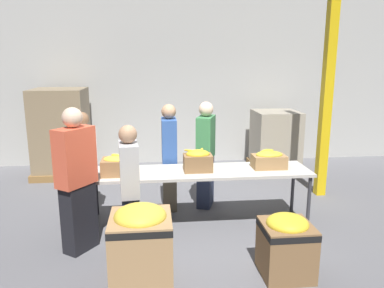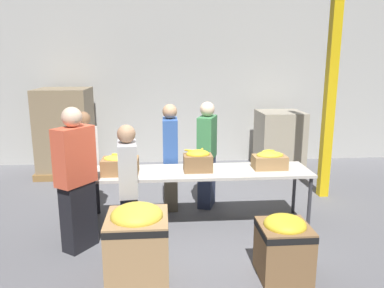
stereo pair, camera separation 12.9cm
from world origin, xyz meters
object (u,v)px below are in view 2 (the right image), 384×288
volunteer_3 (76,181)px  pallet_stack_0 (279,141)px  banana_box_0 (120,164)px  support_pillar (331,78)px  banana_box_1 (198,160)px  volunteer_4 (207,155)px  donation_bin_0 (138,242)px  volunteer_1 (129,191)px  volunteer_2 (86,163)px  pallet_stack_1 (66,132)px  volunteer_0 (170,158)px  banana_box_2 (270,160)px  donation_bin_1 (284,245)px  sorting_table (195,174)px

volunteer_3 → pallet_stack_0: volunteer_3 is taller
banana_box_0 → support_pillar: support_pillar is taller
banana_box_1 → pallet_stack_0: size_ratio=0.31×
volunteer_4 → donation_bin_0: volunteer_4 is taller
volunteer_1 → pallet_stack_0: volunteer_1 is taller
volunteer_2 → pallet_stack_1: size_ratio=0.90×
volunteer_4 → volunteer_0: bearing=-65.5°
banana_box_2 → volunteer_2: size_ratio=0.30×
banana_box_2 → volunteer_3: bearing=-167.2°
volunteer_4 → pallet_stack_0: 2.63m
volunteer_4 → donation_bin_0: 2.30m
support_pillar → volunteer_0: bearing=-172.3°
donation_bin_0 → donation_bin_1: bearing=0.0°
banana_box_0 → banana_box_1: (1.05, 0.04, 0.02)m
banana_box_2 → donation_bin_1: (-0.21, -1.38, -0.56)m
donation_bin_0 → banana_box_1: bearing=60.9°
volunteer_3 → volunteer_4: bearing=-18.3°
donation_bin_0 → volunteer_4: bearing=65.1°
support_pillar → pallet_stack_1: support_pillar is taller
donation_bin_0 → pallet_stack_0: pallet_stack_0 is taller
volunteer_4 → donation_bin_1: (0.59, -2.06, -0.47)m
volunteer_1 → support_pillar: support_pillar is taller
volunteer_2 → donation_bin_0: bearing=-13.9°
donation_bin_0 → donation_bin_1: size_ratio=1.25×
volunteer_3 → donation_bin_0: (0.77, -0.80, -0.42)m
banana_box_2 → volunteer_0: volunteer_0 is taller
banana_box_1 → volunteer_3: volunteer_3 is taller
sorting_table → banana_box_2: (1.05, 0.02, 0.18)m
sorting_table → support_pillar: bearing=23.5°
banana_box_0 → volunteer_3: volunteer_3 is taller
volunteer_1 → donation_bin_1: bearing=-117.0°
donation_bin_0 → pallet_stack_0: bearing=55.6°
banana_box_1 → pallet_stack_0: (1.98, 2.65, -0.34)m
donation_bin_0 → pallet_stack_1: 4.39m
banana_box_2 → pallet_stack_1: (-3.44, 2.65, -0.07)m
volunteer_4 → donation_bin_1: 2.19m
volunteer_1 → volunteer_4: size_ratio=0.94×
pallet_stack_1 → banana_box_2: bearing=-37.6°
banana_box_1 → banana_box_0: bearing=-177.6°
donation_bin_0 → support_pillar: (3.01, 2.37, 1.54)m
volunteer_1 → donation_bin_1: (1.68, -0.65, -0.42)m
volunteer_4 → donation_bin_1: volunteer_4 is taller
volunteer_0 → volunteer_3: bearing=-43.3°
sorting_table → pallet_stack_0: (2.02, 2.63, -0.14)m
sorting_table → volunteer_1: volunteer_1 is taller
volunteer_4 → support_pillar: 2.38m
volunteer_2 → donation_bin_1: volunteer_2 is taller
pallet_stack_0 → banana_box_2: bearing=-110.4°
support_pillar → volunteer_2: bearing=-173.8°
banana_box_1 → pallet_stack_1: size_ratio=0.22×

